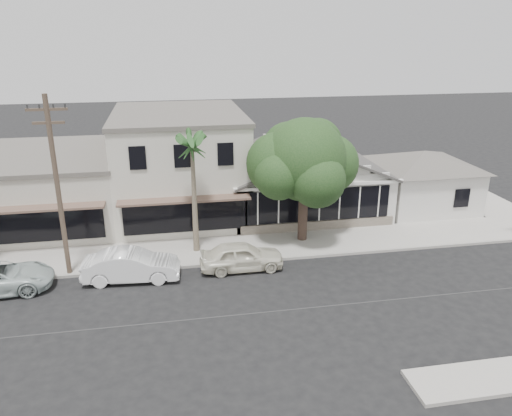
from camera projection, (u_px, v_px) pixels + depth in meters
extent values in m
plane|color=black|center=(265.00, 312.00, 21.84)|extent=(140.00, 140.00, 0.00)
cube|color=#9E9991|center=(94.00, 259.00, 26.70)|extent=(90.00, 3.50, 0.15)
cube|color=silver|center=(301.00, 189.00, 33.74)|extent=(10.00, 8.00, 3.00)
cube|color=black|center=(319.00, 205.00, 29.90)|extent=(8.80, 0.10, 2.00)
cube|color=#60564C|center=(318.00, 226.00, 30.38)|extent=(9.60, 0.18, 0.70)
cube|color=silver|center=(421.00, 186.00, 34.20)|extent=(6.00, 6.00, 3.00)
cube|color=beige|center=(180.00, 165.00, 32.72)|extent=(8.00, 10.00, 6.50)
cube|color=silver|center=(38.00, 189.00, 31.59)|extent=(10.00, 10.00, 4.20)
cylinder|color=brown|center=(58.00, 190.00, 23.60)|extent=(0.24, 0.24, 9.00)
cube|color=brown|center=(47.00, 109.00, 22.31)|extent=(1.80, 0.12, 0.12)
cube|color=brown|center=(48.00, 123.00, 22.51)|extent=(1.40, 0.12, 0.12)
imported|color=silver|center=(242.00, 256.00, 25.53)|extent=(4.28, 1.73, 1.46)
imported|color=white|center=(131.00, 266.00, 24.42)|extent=(4.79, 1.97, 1.54)
cylinder|color=#3F2F26|center=(303.00, 218.00, 28.66)|extent=(0.53, 0.53, 2.85)
sphere|color=#193515|center=(305.00, 160.00, 27.48)|extent=(4.63, 4.63, 4.63)
sphere|color=#193515|center=(329.00, 164.00, 28.40)|extent=(3.38, 3.38, 3.38)
sphere|color=#193515|center=(278.00, 164.00, 27.66)|extent=(3.56, 3.56, 3.56)
sphere|color=#193515|center=(317.00, 180.00, 26.58)|extent=(3.03, 3.03, 3.03)
sphere|color=#193515|center=(289.00, 150.00, 28.62)|extent=(3.21, 3.21, 3.21)
sphere|color=#193515|center=(317.00, 143.00, 28.61)|extent=(2.85, 2.85, 2.85)
sphere|color=#193515|center=(279.00, 176.00, 26.77)|extent=(2.67, 2.67, 2.67)
cone|color=#726651|center=(194.00, 202.00, 26.66)|extent=(0.34, 0.34, 5.90)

